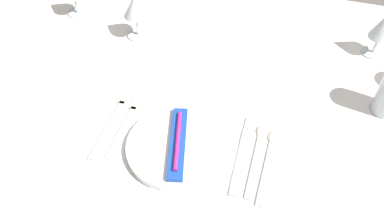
{
  "coord_description": "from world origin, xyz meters",
  "views": [
    {
      "loc": [
        0.16,
        -0.78,
        1.53
      ],
      "look_at": [
        -0.04,
        -0.1,
        0.76
      ],
      "focal_mm": 38.0,
      "sensor_mm": 36.0,
      "label": 1
    }
  ],
  "objects_px": {
    "dinner_knife": "(241,156)",
    "wine_glass_left": "(383,27)",
    "spoon_soup": "(258,151)",
    "fork_inner": "(112,121)",
    "fork_outer": "(125,124)",
    "toothbrush_package": "(178,142)",
    "wine_glass_centre": "(135,8)",
    "spoon_dessert": "(269,157)",
    "dinner_plate": "(178,147)"
  },
  "relations": [
    {
      "from": "dinner_plate",
      "to": "fork_outer",
      "type": "height_order",
      "value": "dinner_plate"
    },
    {
      "from": "spoon_dessert",
      "to": "wine_glass_centre",
      "type": "xyz_separation_m",
      "value": [
        -0.47,
        0.35,
        0.1
      ]
    },
    {
      "from": "fork_outer",
      "to": "spoon_soup",
      "type": "relative_size",
      "value": 0.92
    },
    {
      "from": "fork_outer",
      "to": "dinner_knife",
      "type": "bearing_deg",
      "value": -2.79
    },
    {
      "from": "fork_outer",
      "to": "dinner_knife",
      "type": "xyz_separation_m",
      "value": [
        0.3,
        -0.01,
        -0.0
      ]
    },
    {
      "from": "fork_outer",
      "to": "wine_glass_left",
      "type": "relative_size",
      "value": 1.42
    },
    {
      "from": "dinner_plate",
      "to": "fork_inner",
      "type": "xyz_separation_m",
      "value": [
        -0.19,
        0.03,
        -0.01
      ]
    },
    {
      "from": "spoon_soup",
      "to": "wine_glass_left",
      "type": "bearing_deg",
      "value": 59.62
    },
    {
      "from": "spoon_dessert",
      "to": "wine_glass_left",
      "type": "xyz_separation_m",
      "value": [
        0.24,
        0.47,
        0.09
      ]
    },
    {
      "from": "fork_inner",
      "to": "dinner_knife",
      "type": "distance_m",
      "value": 0.34
    },
    {
      "from": "spoon_dessert",
      "to": "wine_glass_left",
      "type": "bearing_deg",
      "value": 62.96
    },
    {
      "from": "dinner_knife",
      "to": "wine_glass_centre",
      "type": "relative_size",
      "value": 1.66
    },
    {
      "from": "fork_outer",
      "to": "fork_inner",
      "type": "height_order",
      "value": "same"
    },
    {
      "from": "dinner_knife",
      "to": "spoon_dessert",
      "type": "height_order",
      "value": "spoon_dessert"
    },
    {
      "from": "fork_inner",
      "to": "dinner_plate",
      "type": "bearing_deg",
      "value": -10.4
    },
    {
      "from": "wine_glass_centre",
      "to": "toothbrush_package",
      "type": "bearing_deg",
      "value": -56.7
    },
    {
      "from": "dinner_plate",
      "to": "wine_glass_centre",
      "type": "height_order",
      "value": "wine_glass_centre"
    },
    {
      "from": "fork_outer",
      "to": "fork_inner",
      "type": "relative_size",
      "value": 0.9
    },
    {
      "from": "dinner_knife",
      "to": "wine_glass_left",
      "type": "bearing_deg",
      "value": 57.91
    },
    {
      "from": "dinner_plate",
      "to": "toothbrush_package",
      "type": "relative_size",
      "value": 1.17
    },
    {
      "from": "toothbrush_package",
      "to": "fork_inner",
      "type": "xyz_separation_m",
      "value": [
        -0.19,
        0.03,
        -0.02
      ]
    },
    {
      "from": "spoon_soup",
      "to": "wine_glass_left",
      "type": "height_order",
      "value": "wine_glass_left"
    },
    {
      "from": "toothbrush_package",
      "to": "fork_inner",
      "type": "height_order",
      "value": "toothbrush_package"
    },
    {
      "from": "dinner_plate",
      "to": "spoon_soup",
      "type": "height_order",
      "value": "dinner_plate"
    },
    {
      "from": "toothbrush_package",
      "to": "fork_inner",
      "type": "bearing_deg",
      "value": 169.6
    },
    {
      "from": "dinner_plate",
      "to": "fork_inner",
      "type": "distance_m",
      "value": 0.19
    },
    {
      "from": "toothbrush_package",
      "to": "spoon_soup",
      "type": "height_order",
      "value": "toothbrush_package"
    },
    {
      "from": "wine_glass_centre",
      "to": "spoon_dessert",
      "type": "bearing_deg",
      "value": -36.72
    },
    {
      "from": "fork_inner",
      "to": "wine_glass_left",
      "type": "distance_m",
      "value": 0.8
    },
    {
      "from": "fork_outer",
      "to": "dinner_knife",
      "type": "height_order",
      "value": "same"
    },
    {
      "from": "fork_inner",
      "to": "wine_glass_left",
      "type": "relative_size",
      "value": 1.59
    },
    {
      "from": "spoon_dessert",
      "to": "fork_inner",
      "type": "bearing_deg",
      "value": -179.69
    },
    {
      "from": "toothbrush_package",
      "to": "wine_glass_left",
      "type": "height_order",
      "value": "wine_glass_left"
    },
    {
      "from": "fork_outer",
      "to": "toothbrush_package",
      "type": "bearing_deg",
      "value": -13.26
    },
    {
      "from": "toothbrush_package",
      "to": "fork_outer",
      "type": "bearing_deg",
      "value": 166.74
    },
    {
      "from": "spoon_soup",
      "to": "wine_glass_centre",
      "type": "relative_size",
      "value": 1.56
    },
    {
      "from": "dinner_knife",
      "to": "spoon_soup",
      "type": "xyz_separation_m",
      "value": [
        0.04,
        0.03,
        -0.0
      ]
    },
    {
      "from": "toothbrush_package",
      "to": "wine_glass_left",
      "type": "distance_m",
      "value": 0.68
    },
    {
      "from": "toothbrush_package",
      "to": "spoon_dessert",
      "type": "bearing_deg",
      "value": 9.73
    },
    {
      "from": "dinner_plate",
      "to": "toothbrush_package",
      "type": "distance_m",
      "value": 0.02
    },
    {
      "from": "spoon_soup",
      "to": "wine_glass_centre",
      "type": "bearing_deg",
      "value": 142.33
    },
    {
      "from": "toothbrush_package",
      "to": "wine_glass_centre",
      "type": "xyz_separation_m",
      "value": [
        -0.25,
        0.39,
        0.07
      ]
    },
    {
      "from": "dinner_plate",
      "to": "dinner_knife",
      "type": "xyz_separation_m",
      "value": [
        0.15,
        0.02,
        -0.01
      ]
    },
    {
      "from": "toothbrush_package",
      "to": "dinner_knife",
      "type": "relative_size",
      "value": 0.9
    },
    {
      "from": "spoon_soup",
      "to": "wine_glass_centre",
      "type": "distance_m",
      "value": 0.56
    },
    {
      "from": "fork_inner",
      "to": "wine_glass_centre",
      "type": "height_order",
      "value": "wine_glass_centre"
    },
    {
      "from": "spoon_soup",
      "to": "fork_inner",
      "type": "bearing_deg",
      "value": -178.08
    },
    {
      "from": "fork_inner",
      "to": "spoon_dessert",
      "type": "bearing_deg",
      "value": 0.31
    },
    {
      "from": "fork_outer",
      "to": "spoon_soup",
      "type": "height_order",
      "value": "spoon_soup"
    },
    {
      "from": "dinner_knife",
      "to": "fork_inner",
      "type": "bearing_deg",
      "value": 177.69
    }
  ]
}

